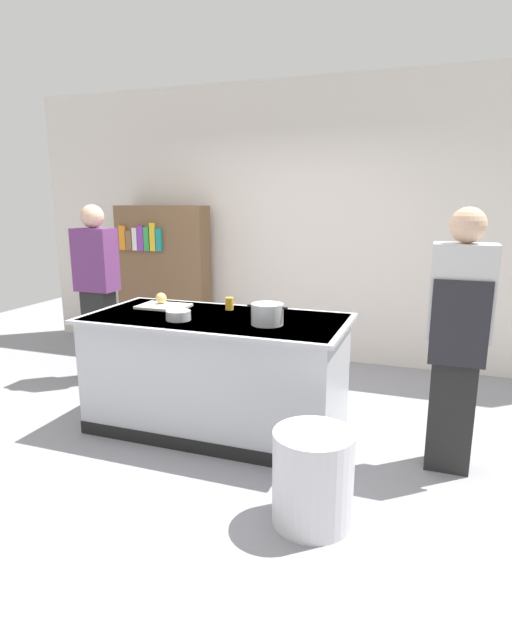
# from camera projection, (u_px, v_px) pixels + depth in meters

# --- Properties ---
(ground_plane) EXTENTS (10.00, 10.00, 0.00)m
(ground_plane) POSITION_uv_depth(u_px,v_px,m) (218.00, 427.00, 4.03)
(ground_plane) COLOR gray
(back_wall) EXTENTS (6.40, 0.12, 3.00)m
(back_wall) POSITION_uv_depth(u_px,v_px,m) (293.00, 224.00, 5.61)
(back_wall) COLOR silver
(back_wall) RESTS_ON ground_plane
(counter_island) EXTENTS (1.98, 0.98, 0.90)m
(counter_island) POSITION_uv_depth(u_px,v_px,m) (217.00, 371.00, 3.92)
(counter_island) COLOR #B7BABF
(counter_island) RESTS_ON ground_plane
(cutting_board) EXTENTS (0.40, 0.28, 0.02)m
(cutting_board) POSITION_uv_depth(u_px,v_px,m) (164.00, 306.00, 4.15)
(cutting_board) COLOR silver
(cutting_board) RESTS_ON counter_island
(onion) EXTENTS (0.09, 0.09, 0.09)m
(onion) POSITION_uv_depth(u_px,v_px,m) (161.00, 298.00, 4.20)
(onion) COLOR tan
(onion) RESTS_ON cutting_board
(stock_pot) EXTENTS (0.29, 0.23, 0.15)m
(stock_pot) POSITION_uv_depth(u_px,v_px,m) (267.00, 314.00, 3.56)
(stock_pot) COLOR #B7BABF
(stock_pot) RESTS_ON counter_island
(mixing_bowl) EXTENTS (0.18, 0.18, 0.07)m
(mixing_bowl) POSITION_uv_depth(u_px,v_px,m) (178.00, 315.00, 3.71)
(mixing_bowl) COLOR #B7BABF
(mixing_bowl) RESTS_ON counter_island
(juice_cup) EXTENTS (0.07, 0.07, 0.10)m
(juice_cup) POSITION_uv_depth(u_px,v_px,m) (230.00, 304.00, 4.05)
(juice_cup) COLOR yellow
(juice_cup) RESTS_ON counter_island
(trash_bin) EXTENTS (0.45, 0.45, 0.54)m
(trash_bin) POSITION_uv_depth(u_px,v_px,m) (313.00, 477.00, 2.79)
(trash_bin) COLOR silver
(trash_bin) RESTS_ON ground_plane
(person_chef) EXTENTS (0.38, 0.25, 1.72)m
(person_chef) POSITION_uv_depth(u_px,v_px,m) (458.00, 336.00, 3.22)
(person_chef) COLOR black
(person_chef) RESTS_ON ground_plane
(person_guest) EXTENTS (0.38, 0.24, 1.72)m
(person_guest) POSITION_uv_depth(u_px,v_px,m) (97.00, 289.00, 4.94)
(person_guest) COLOR black
(person_guest) RESTS_ON ground_plane
(bookshelf) EXTENTS (1.10, 0.31, 1.70)m
(bookshelf) POSITION_uv_depth(u_px,v_px,m) (164.00, 279.00, 5.97)
(bookshelf) COLOR brown
(bookshelf) RESTS_ON ground_plane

